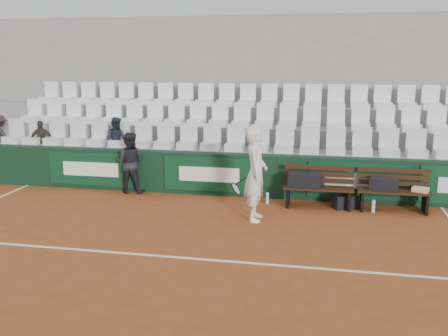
{
  "coord_description": "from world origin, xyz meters",
  "views": [
    {
      "loc": [
        2.39,
        -7.34,
        3.14
      ],
      "look_at": [
        0.44,
        2.4,
        1.0
      ],
      "focal_mm": 40.0,
      "sensor_mm": 36.0,
      "label": 1
    }
  ],
  "objects_px": {
    "tennis_player": "(256,174)",
    "spectator_c": "(115,123)",
    "water_bottle_far": "(373,206)",
    "sports_bag_right": "(384,184)",
    "sports_bag_ground": "(345,202)",
    "sports_bag_left": "(304,180)",
    "ball_kid": "(130,163)",
    "water_bottle_near": "(267,198)",
    "bench_right": "(393,201)",
    "bench_left": "(318,197)",
    "spectator_b": "(40,123)"
  },
  "relations": [
    {
      "from": "tennis_player",
      "to": "spectator_b",
      "type": "distance_m",
      "value": 6.46
    },
    {
      "from": "water_bottle_near",
      "to": "tennis_player",
      "type": "relative_size",
      "value": 0.13
    },
    {
      "from": "water_bottle_far",
      "to": "ball_kid",
      "type": "xyz_separation_m",
      "value": [
        -5.64,
        0.52,
        0.61
      ]
    },
    {
      "from": "sports_bag_left",
      "to": "spectator_b",
      "type": "relative_size",
      "value": 0.67
    },
    {
      "from": "tennis_player",
      "to": "water_bottle_near",
      "type": "bearing_deg",
      "value": 84.61
    },
    {
      "from": "sports_bag_ground",
      "to": "ball_kid",
      "type": "distance_m",
      "value": 5.11
    },
    {
      "from": "water_bottle_near",
      "to": "sports_bag_right",
      "type": "bearing_deg",
      "value": -0.93
    },
    {
      "from": "tennis_player",
      "to": "spectator_c",
      "type": "xyz_separation_m",
      "value": [
        -3.92,
        2.27,
        0.65
      ]
    },
    {
      "from": "spectator_c",
      "to": "bench_right",
      "type": "bearing_deg",
      "value": 179.72
    },
    {
      "from": "bench_left",
      "to": "tennis_player",
      "type": "distance_m",
      "value": 1.82
    },
    {
      "from": "bench_left",
      "to": "ball_kid",
      "type": "xyz_separation_m",
      "value": [
        -4.49,
        0.38,
        0.51
      ]
    },
    {
      "from": "sports_bag_ground",
      "to": "sports_bag_left",
      "type": "bearing_deg",
      "value": -176.66
    },
    {
      "from": "bench_right",
      "to": "water_bottle_far",
      "type": "bearing_deg",
      "value": -156.55
    },
    {
      "from": "bench_right",
      "to": "tennis_player",
      "type": "bearing_deg",
      "value": -157.34
    },
    {
      "from": "bench_left",
      "to": "tennis_player",
      "type": "height_order",
      "value": "tennis_player"
    },
    {
      "from": "water_bottle_far",
      "to": "spectator_b",
      "type": "bearing_deg",
      "value": 171.3
    },
    {
      "from": "water_bottle_near",
      "to": "water_bottle_far",
      "type": "distance_m",
      "value": 2.28
    },
    {
      "from": "spectator_b",
      "to": "spectator_c",
      "type": "xyz_separation_m",
      "value": [
        2.1,
        0.0,
        0.07
      ]
    },
    {
      "from": "bench_right",
      "to": "water_bottle_near",
      "type": "bearing_deg",
      "value": 179.42
    },
    {
      "from": "bench_right",
      "to": "ball_kid",
      "type": "height_order",
      "value": "ball_kid"
    },
    {
      "from": "sports_bag_ground",
      "to": "water_bottle_far",
      "type": "relative_size",
      "value": 1.83
    },
    {
      "from": "sports_bag_right",
      "to": "water_bottle_far",
      "type": "bearing_deg",
      "value": -140.04
    },
    {
      "from": "sports_bag_left",
      "to": "sports_bag_right",
      "type": "xyz_separation_m",
      "value": [
        1.66,
        0.04,
        -0.02
      ]
    },
    {
      "from": "bench_right",
      "to": "sports_bag_right",
      "type": "height_order",
      "value": "sports_bag_right"
    },
    {
      "from": "ball_kid",
      "to": "spectator_c",
      "type": "distance_m",
      "value": 1.32
    },
    {
      "from": "sports_bag_ground",
      "to": "water_bottle_near",
      "type": "xyz_separation_m",
      "value": [
        -1.69,
        0.03,
        -0.03
      ]
    },
    {
      "from": "sports_bag_left",
      "to": "sports_bag_ground",
      "type": "relative_size",
      "value": 1.43
    },
    {
      "from": "bench_left",
      "to": "bench_right",
      "type": "bearing_deg",
      "value": 1.37
    },
    {
      "from": "bench_right",
      "to": "spectator_b",
      "type": "relative_size",
      "value": 1.42
    },
    {
      "from": "bench_right",
      "to": "water_bottle_far",
      "type": "relative_size",
      "value": 5.59
    },
    {
      "from": "bench_left",
      "to": "sports_bag_left",
      "type": "relative_size",
      "value": 2.14
    },
    {
      "from": "tennis_player",
      "to": "sports_bag_left",
      "type": "bearing_deg",
      "value": 50.41
    },
    {
      "from": "sports_bag_left",
      "to": "sports_bag_right",
      "type": "height_order",
      "value": "sports_bag_left"
    },
    {
      "from": "bench_left",
      "to": "sports_bag_right",
      "type": "distance_m",
      "value": 1.4
    },
    {
      "from": "sports_bag_left",
      "to": "sports_bag_ground",
      "type": "xyz_separation_m",
      "value": [
        0.88,
        0.05,
        -0.45
      ]
    },
    {
      "from": "water_bottle_near",
      "to": "spectator_b",
      "type": "distance_m",
      "value": 6.38
    },
    {
      "from": "water_bottle_far",
      "to": "bench_left",
      "type": "bearing_deg",
      "value": 172.97
    },
    {
      "from": "bench_right",
      "to": "spectator_c",
      "type": "bearing_deg",
      "value": 170.66
    },
    {
      "from": "sports_bag_right",
      "to": "sports_bag_ground",
      "type": "relative_size",
      "value": 1.15
    },
    {
      "from": "water_bottle_far",
      "to": "spectator_b",
      "type": "height_order",
      "value": "spectator_b"
    },
    {
      "from": "sports_bag_left",
      "to": "ball_kid",
      "type": "height_order",
      "value": "ball_kid"
    },
    {
      "from": "bench_right",
      "to": "sports_bag_left",
      "type": "relative_size",
      "value": 2.14
    },
    {
      "from": "sports_bag_right",
      "to": "water_bottle_far",
      "type": "distance_m",
      "value": 0.52
    },
    {
      "from": "spectator_b",
      "to": "spectator_c",
      "type": "height_order",
      "value": "spectator_c"
    },
    {
      "from": "bench_left",
      "to": "sports_bag_left",
      "type": "bearing_deg",
      "value": -176.9
    },
    {
      "from": "ball_kid",
      "to": "water_bottle_far",
      "type": "bearing_deg",
      "value": 170.56
    },
    {
      "from": "ball_kid",
      "to": "water_bottle_near",
      "type": "bearing_deg",
      "value": 170.5
    },
    {
      "from": "bench_left",
      "to": "water_bottle_far",
      "type": "relative_size",
      "value": 5.59
    },
    {
      "from": "sports_bag_right",
      "to": "tennis_player",
      "type": "distance_m",
      "value": 2.85
    },
    {
      "from": "spectator_c",
      "to": "water_bottle_far",
      "type": "bearing_deg",
      "value": 177.54
    }
  ]
}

